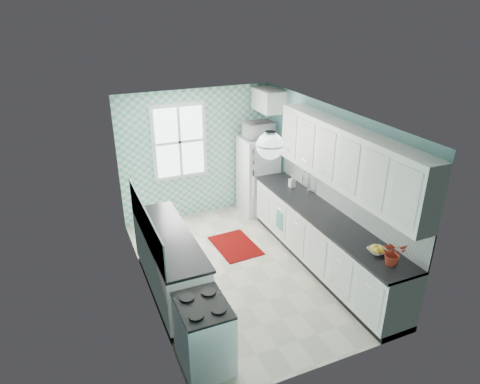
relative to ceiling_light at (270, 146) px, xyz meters
name	(u,v)px	position (x,y,z in m)	size (l,w,h in m)	color
floor	(243,270)	(0.00, 0.80, -2.33)	(3.00, 4.40, 0.02)	beige
ceiling	(244,116)	(0.00, 0.80, 0.19)	(3.00, 4.40, 0.02)	white
wall_back	(197,154)	(0.00, 3.01, -1.07)	(3.00, 0.02, 2.50)	#77B0AE
wall_front	(328,281)	(0.00, -1.41, -1.07)	(3.00, 0.02, 2.50)	#77B0AE
wall_left	(142,218)	(-1.51, 0.80, -1.07)	(0.02, 4.40, 2.50)	#77B0AE
wall_right	(329,183)	(1.51, 0.80, -1.07)	(0.02, 4.40, 2.50)	#77B0AE
accent_wall	(198,154)	(0.00, 2.99, -1.07)	(3.00, 0.01, 2.50)	#61C4A3
window	(179,142)	(-0.35, 2.96, -0.77)	(1.04, 0.05, 1.44)	white
backsplash_right	(342,196)	(1.49, 0.40, -1.13)	(0.02, 3.60, 0.51)	white
backsplash_left	(145,223)	(-1.49, 0.73, -1.13)	(0.02, 2.15, 0.51)	white
upper_cabinets_right	(347,158)	(1.33, 0.20, -0.42)	(0.33, 3.20, 0.90)	white
upper_cabinet_fridge	(268,100)	(1.30, 2.63, -0.07)	(0.40, 0.74, 0.40)	white
ceiling_light	(270,146)	(0.00, 0.00, 0.00)	(0.34, 0.34, 0.35)	silver
base_cabinets_right	(322,241)	(1.20, 0.40, -1.87)	(0.60, 3.60, 0.90)	white
countertop_right	(324,215)	(1.19, 0.40, -1.40)	(0.63, 3.60, 0.04)	black
base_cabinets_left	(170,265)	(-1.20, 0.73, -1.87)	(0.60, 2.15, 0.90)	white
countertop_left	(169,236)	(-1.19, 0.73, -1.40)	(0.63, 2.15, 0.04)	black
fridge	(258,175)	(1.11, 2.61, -1.54)	(0.68, 0.68, 1.56)	white
stove	(204,333)	(-1.20, -0.79, -1.88)	(0.56, 0.70, 0.85)	silver
sink	(298,195)	(1.20, 1.21, -1.39)	(0.55, 0.46, 0.53)	silver
rug	(235,246)	(0.15, 1.50, -2.32)	(0.67, 0.96, 0.02)	#710C03
dish_towel	(280,220)	(0.89, 1.25, -1.84)	(0.01, 0.22, 0.33)	teal
fruit_bowl	(377,251)	(1.20, -0.81, -1.35)	(0.24, 0.24, 0.06)	white
potted_plant	(393,253)	(1.20, -1.08, -1.22)	(0.29, 0.25, 0.32)	red
soap_bottle	(292,181)	(1.25, 1.52, -1.27)	(0.10, 0.10, 0.22)	#83A5AD
microwave	(259,130)	(1.11, 2.61, -0.62)	(0.54, 0.37, 0.30)	silver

